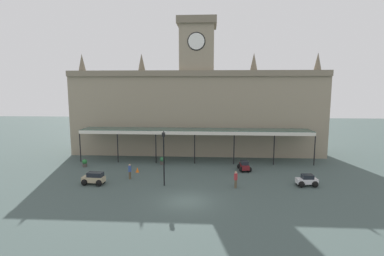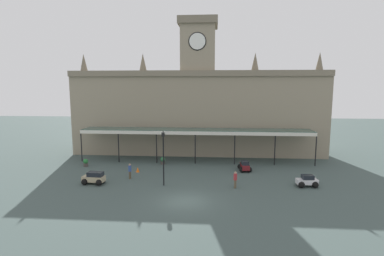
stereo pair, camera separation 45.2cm
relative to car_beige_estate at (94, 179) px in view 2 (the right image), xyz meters
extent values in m
plane|color=#41514E|center=(9.83, -3.94, -0.56)|extent=(140.00, 140.00, 0.00)
cube|color=gray|center=(9.83, 15.48, 5.48)|extent=(36.30, 5.86, 12.08)
cube|color=gray|center=(9.83, 12.40, 11.12)|extent=(36.30, 0.30, 0.80)
cube|color=gray|center=(9.83, 15.48, 14.67)|extent=(4.80, 4.80, 6.31)
cube|color=#766C59|center=(9.83, 15.48, 18.33)|extent=(5.50, 5.50, 1.00)
cylinder|color=white|center=(9.83, 13.02, 15.43)|extent=(2.20, 0.12, 2.20)
cylinder|color=black|center=(9.83, 13.06, 15.43)|extent=(2.46, 0.06, 2.46)
cone|color=#6E6554|center=(-7.32, 15.48, 12.82)|extent=(1.10, 1.10, 2.60)
cone|color=#6E6554|center=(1.66, 15.48, 12.82)|extent=(1.10, 1.10, 2.60)
cone|color=#6E6554|center=(18.00, 15.48, 12.82)|extent=(1.10, 1.10, 2.60)
cone|color=#6E6554|center=(26.98, 15.48, 12.82)|extent=(1.10, 1.10, 2.60)
cube|color=#38564C|center=(9.83, 10.35, 3.65)|extent=(30.26, 3.20, 0.16)
cube|color=silver|center=(9.83, 8.75, 3.45)|extent=(30.26, 0.12, 0.44)
cylinder|color=black|center=(-5.30, 8.90, 1.50)|extent=(0.14, 0.14, 4.14)
cylinder|color=black|center=(-0.26, 8.90, 1.50)|extent=(0.14, 0.14, 4.14)
cylinder|color=black|center=(4.79, 8.90, 1.50)|extent=(0.14, 0.14, 4.14)
cylinder|color=black|center=(9.83, 8.90, 1.50)|extent=(0.14, 0.14, 4.14)
cylinder|color=black|center=(14.87, 8.90, 1.50)|extent=(0.14, 0.14, 4.14)
cylinder|color=black|center=(19.92, 8.90, 1.50)|extent=(0.14, 0.14, 4.14)
cylinder|color=black|center=(24.96, 8.90, 1.50)|extent=(0.14, 0.14, 4.14)
cube|color=tan|center=(-0.04, 0.00, -0.02)|extent=(2.31, 1.05, 0.55)
cube|color=#1E232B|center=(0.16, -0.01, 0.48)|extent=(1.60, 0.93, 0.45)
sphere|color=black|center=(-0.85, -0.39, -0.24)|extent=(0.64, 0.64, 0.64)
sphere|color=black|center=(-0.78, 0.50, -0.24)|extent=(0.64, 0.64, 0.64)
sphere|color=black|center=(0.70, -0.50, -0.24)|extent=(0.64, 0.64, 0.64)
sphere|color=black|center=(0.76, 0.40, -0.24)|extent=(0.64, 0.64, 0.64)
cube|color=silver|center=(21.54, 0.82, -0.04)|extent=(2.10, 1.00, 0.50)
cube|color=#1E232B|center=(21.59, 0.82, 0.42)|extent=(1.14, 0.86, 0.42)
sphere|color=black|center=(20.89, 0.34, -0.24)|extent=(0.64, 0.64, 0.64)
sphere|color=black|center=(20.84, 1.22, -0.24)|extent=(0.64, 0.64, 0.64)
sphere|color=black|center=(22.24, 0.42, -0.24)|extent=(0.64, 0.64, 0.64)
sphere|color=black|center=(22.18, 1.29, -0.24)|extent=(0.64, 0.64, 0.64)
cube|color=maroon|center=(15.89, 6.02, -0.04)|extent=(1.03, 2.11, 0.50)
cube|color=#1E232B|center=(15.89, 5.97, 0.42)|extent=(0.88, 1.16, 0.42)
sphere|color=black|center=(15.40, 6.66, -0.24)|extent=(0.64, 0.64, 0.64)
sphere|color=black|center=(16.28, 6.73, -0.24)|extent=(0.64, 0.64, 0.64)
sphere|color=black|center=(15.50, 5.31, -0.24)|extent=(0.64, 0.64, 0.64)
sphere|color=black|center=(16.38, 5.38, -0.24)|extent=(0.64, 0.64, 0.64)
cylinder|color=brown|center=(3.17, 1.88, -0.15)|extent=(0.17, 0.17, 0.82)
cylinder|color=brown|center=(3.20, 2.10, -0.15)|extent=(0.17, 0.17, 0.82)
cylinder|color=#334C8C|center=(3.19, 1.99, 0.57)|extent=(0.34, 0.34, 0.62)
sphere|color=tan|center=(3.19, 1.99, 0.99)|extent=(0.23, 0.23, 0.23)
cylinder|color=brown|center=(14.40, -0.07, -0.15)|extent=(0.17, 0.17, 0.82)
cylinder|color=brown|center=(14.32, -0.27, -0.15)|extent=(0.17, 0.17, 0.82)
cylinder|color=#A52D33|center=(14.36, -0.17, 0.57)|extent=(0.34, 0.34, 0.62)
sphere|color=tan|center=(14.36, -0.17, 0.99)|extent=(0.23, 0.23, 0.23)
cylinder|color=black|center=(7.21, 0.08, 1.95)|extent=(0.13, 0.13, 5.03)
cube|color=black|center=(7.21, 0.08, 4.69)|extent=(0.30, 0.30, 0.44)
sphere|color=black|center=(7.21, 0.08, 4.97)|extent=(0.14, 0.14, 0.14)
cone|color=orange|center=(3.38, 4.53, -0.28)|extent=(0.40, 0.40, 0.58)
cylinder|color=#47423D|center=(-3.72, 6.45, -0.35)|extent=(0.56, 0.56, 0.42)
sphere|color=#267133|center=(-3.72, 6.45, 0.10)|extent=(0.60, 0.60, 0.60)
cylinder|color=#47423D|center=(5.69, 8.22, -0.35)|extent=(0.56, 0.56, 0.42)
sphere|color=#2E6D41|center=(5.69, 8.22, 0.10)|extent=(0.60, 0.60, 0.60)
camera|label=1|loc=(11.79, -28.83, 9.42)|focal=28.01mm
camera|label=2|loc=(12.24, -28.80, 9.42)|focal=28.01mm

